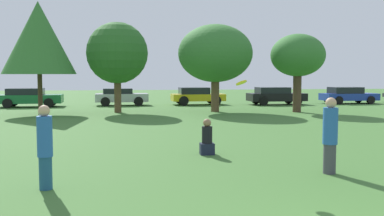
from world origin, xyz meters
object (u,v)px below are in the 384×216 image
object	(u,v)px
tree_3	(298,56)
tree_2	(215,54)
tree_0	(39,38)
parked_car_yellow	(197,96)
parked_car_silver	(121,96)
bystander_sitting	(207,139)
tree_1	(117,53)
parked_car_green	(29,97)
person_catcher	(330,135)
parked_car_black	(275,95)
frisbee	(241,83)
person_thrower	(45,146)
parked_car_blue	(348,95)

from	to	relation	value
tree_3	tree_2	bearing A→B (deg)	168.87
tree_0	parked_car_yellow	bearing A→B (deg)	34.30
tree_0	parked_car_silver	size ratio (longest dim) A/B	1.64
bystander_sitting	tree_1	bearing A→B (deg)	101.76
tree_1	tree_2	bearing A→B (deg)	-2.16
parked_car_green	parked_car_silver	bearing A→B (deg)	3.37
parked_car_silver	tree_0	bearing A→B (deg)	-124.74
person_catcher	tree_0	bearing A→B (deg)	-63.92
tree_2	parked_car_black	distance (m)	8.38
frisbee	parked_car_silver	distance (m)	23.59
person_thrower	person_catcher	distance (m)	6.24
person_catcher	tree_2	distance (m)	16.97
frisbee	parked_car_yellow	distance (m)	23.45
person_catcher	frisbee	bearing A→B (deg)	3.79
tree_2	parked_car_black	xyz separation A→B (m)	(5.71, 5.42, -2.85)
tree_3	parked_car_green	xyz separation A→B (m)	(-17.14, 6.55, -2.71)
bystander_sitting	tree_3	world-z (taller)	tree_3
tree_0	tree_1	distance (m)	4.47
parked_car_silver	tree_1	bearing A→B (deg)	-92.79
person_catcher	tree_1	bearing A→B (deg)	-77.39
tree_0	parked_car_green	size ratio (longest dim) A/B	1.45
tree_3	parked_car_yellow	xyz separation A→B (m)	(-5.11, 7.15, -2.70)
tree_1	tree_3	xyz separation A→B (m)	(10.81, -1.19, -0.15)
person_thrower	tree_2	xyz separation A→B (m)	(6.78, 17.29, 2.69)
parked_car_blue	parked_car_silver	bearing A→B (deg)	176.20
tree_3	parked_car_silver	distance (m)	13.25
tree_0	parked_car_blue	bearing A→B (deg)	16.42
tree_2	parked_car_black	size ratio (longest dim) A/B	1.22
frisbee	parked_car_green	distance (m)	24.63
bystander_sitting	tree_3	bearing A→B (deg)	59.02
tree_3	parked_car_black	distance (m)	6.98
bystander_sitting	parked_car_green	size ratio (longest dim) A/B	0.23
person_thrower	parked_car_yellow	distance (m)	24.37
parked_car_yellow	tree_0	bearing A→B (deg)	-148.20
frisbee	tree_3	world-z (taller)	tree_3
frisbee	tree_3	xyz separation A→B (m)	(7.64, 16.13, 1.29)
parked_car_silver	parked_car_blue	bearing A→B (deg)	-3.80
tree_0	parked_car_blue	xyz separation A→B (m)	(22.01, 6.49, -3.66)
parked_car_green	parked_car_blue	xyz separation A→B (m)	(24.03, 0.25, -0.02)
parked_car_yellow	frisbee	bearing A→B (deg)	-98.71
parked_car_black	parked_car_yellow	bearing A→B (deg)	170.21
person_thrower	bystander_sitting	xyz separation A→B (m)	(3.83, 3.26, -0.43)
parked_car_green	parked_car_blue	world-z (taller)	parked_car_green
parked_car_green	tree_2	bearing A→B (deg)	-27.02
bystander_sitting	parked_car_green	world-z (taller)	parked_car_green
parked_car_green	tree_1	bearing A→B (deg)	-42.78
tree_2	person_thrower	bearing A→B (deg)	-111.41
frisbee	parked_car_blue	bearing A→B (deg)	57.64
tree_3	parked_car_black	xyz separation A→B (m)	(0.82, 6.39, -2.70)
bystander_sitting	tree_2	size ratio (longest dim) A/B	0.19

